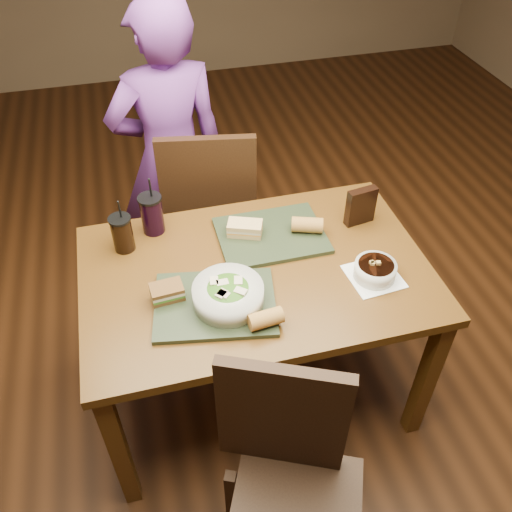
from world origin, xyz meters
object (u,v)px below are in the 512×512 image
(chair_far, at_px, (206,208))
(sandwich_far, at_px, (245,228))
(tray_near, at_px, (215,304))
(soup_bowl, at_px, (375,270))
(cup_berry, at_px, (152,214))
(diner, at_px, (171,158))
(cup_cola, at_px, (122,233))
(chip_bag, at_px, (361,206))
(baguette_near, at_px, (266,319))
(sandwich_near, at_px, (167,292))
(tray_far, at_px, (271,235))
(baguette_far, at_px, (307,225))
(salad_bowl, at_px, (228,294))
(dining_table, at_px, (256,287))
(chair_near, at_px, (289,473))

(chair_far, xyz_separation_m, sandwich_far, (0.08, -0.48, 0.24))
(chair_far, bearing_deg, tray_near, -97.71)
(soup_bowl, bearing_deg, cup_berry, 147.80)
(diner, relative_size, cup_cola, 6.52)
(soup_bowl, distance_m, chip_bag, 0.33)
(baguette_near, bearing_deg, soup_bowl, 16.64)
(sandwich_near, bearing_deg, tray_near, -23.13)
(tray_far, xyz_separation_m, baguette_far, (0.14, -0.02, 0.04))
(sandwich_far, relative_size, chip_bag, 0.95)
(salad_bowl, xyz_separation_m, cup_berry, (-0.20, 0.48, 0.02))
(dining_table, bearing_deg, chair_near, -95.83)
(soup_bowl, relative_size, cup_berry, 0.79)
(baguette_near, bearing_deg, sandwich_far, 84.60)
(tray_far, distance_m, baguette_far, 0.15)
(baguette_near, xyz_separation_m, baguette_far, (0.29, 0.43, 0.00))
(chair_near, height_order, chip_bag, chair_near)
(diner, bearing_deg, sandwich_far, 99.50)
(sandwich_near, xyz_separation_m, sandwich_far, (0.35, 0.27, 0.00))
(cup_cola, distance_m, chip_bag, 0.95)
(dining_table, xyz_separation_m, cup_cola, (-0.47, 0.25, 0.17))
(dining_table, bearing_deg, soup_bowl, -19.52)
(chair_far, distance_m, chip_bag, 0.80)
(diner, relative_size, sandwich_near, 12.81)
(baguette_near, distance_m, baguette_far, 0.52)
(chair_near, xyz_separation_m, tray_near, (-0.11, 0.54, 0.24))
(tray_far, xyz_separation_m, sandwich_near, (-0.45, -0.24, 0.04))
(salad_bowl, bearing_deg, tray_near, 167.66)
(diner, relative_size, tray_near, 3.62)
(sandwich_far, xyz_separation_m, baguette_far, (0.24, -0.05, 0.00))
(chair_far, height_order, soup_bowl, chair_far)
(sandwich_near, relative_size, cup_berry, 0.46)
(dining_table, bearing_deg, diner, 103.54)
(diner, distance_m, cup_berry, 0.54)
(diner, bearing_deg, baguette_near, 89.93)
(chair_far, height_order, sandwich_far, chair_far)
(chair_far, height_order, baguette_far, chair_far)
(tray_near, bearing_deg, chair_far, 82.29)
(cup_cola, xyz_separation_m, chip_bag, (0.95, -0.08, 0.00))
(chair_far, relative_size, baguette_far, 8.08)
(chair_near, height_order, sandwich_far, chair_near)
(cup_cola, height_order, chip_bag, cup_cola)
(tray_far, bearing_deg, chair_far, 109.39)
(dining_table, bearing_deg, sandwich_near, -167.68)
(soup_bowl, bearing_deg, diner, 121.91)
(baguette_far, relative_size, cup_berry, 0.48)
(tray_near, distance_m, baguette_near, 0.21)
(tray_far, bearing_deg, chip_bag, 0.50)
(chair_far, xyz_separation_m, chip_bag, (0.56, -0.51, 0.27))
(tray_far, relative_size, salad_bowl, 1.70)
(salad_bowl, height_order, soup_bowl, salad_bowl)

